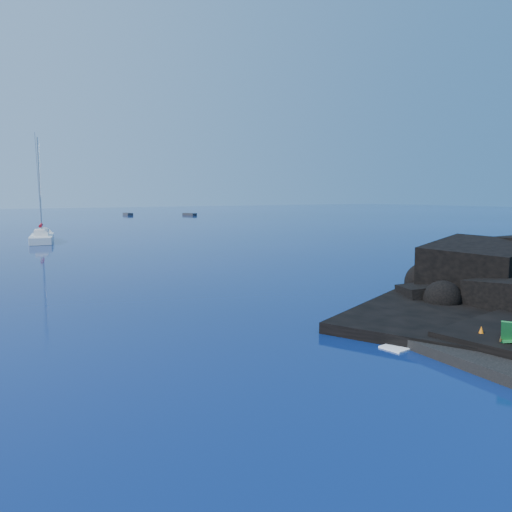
% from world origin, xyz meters
% --- Properties ---
extents(ground, '(400.00, 400.00, 0.00)m').
position_xyz_m(ground, '(0.00, 0.00, 0.00)').
color(ground, '#031136').
rests_on(ground, ground).
extents(surf_foam, '(10.00, 8.00, 0.06)m').
position_xyz_m(surf_foam, '(5.00, 5.00, 0.00)').
color(surf_foam, white).
rests_on(surf_foam, ground).
extents(sailboat, '(4.75, 11.67, 11.98)m').
position_xyz_m(sailboat, '(-2.89, 52.35, 0.00)').
color(sailboat, silver).
rests_on(sailboat, ground).
extents(marker_cone, '(0.43, 0.43, 0.53)m').
position_xyz_m(marker_cone, '(2.46, 0.95, 0.62)').
color(marker_cone, orange).
rests_on(marker_cone, beach).
extents(distant_boat_a, '(1.59, 4.69, 0.62)m').
position_xyz_m(distant_boat_a, '(29.97, 119.61, 0.00)').
color(distant_boat_a, '#2B2C30').
rests_on(distant_boat_a, ground).
extents(distant_boat_b, '(2.32, 4.59, 0.59)m').
position_xyz_m(distant_boat_b, '(43.20, 109.95, 0.00)').
color(distant_boat_b, '#242529').
rests_on(distant_boat_b, ground).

